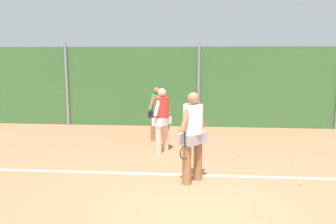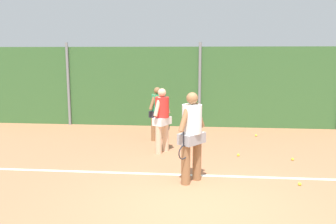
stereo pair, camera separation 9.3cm
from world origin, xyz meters
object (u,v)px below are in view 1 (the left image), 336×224
object	(u,v)px
player_backcourt_far	(157,111)
tennis_ball_3	(255,135)
tennis_ball_1	(292,159)
player_foreground_near	(193,133)
player_midcourt	(162,117)
tennis_ball_5	(238,155)
tennis_ball_2	(300,183)

from	to	relation	value
player_backcourt_far	tennis_ball_3	distance (m)	3.24
tennis_ball_1	tennis_ball_3	size ratio (longest dim) A/B	1.00
player_foreground_near	player_backcourt_far	xyz separation A→B (m)	(-1.12, 3.46, -0.13)
tennis_ball_1	player_midcourt	bearing A→B (deg)	172.47
player_backcourt_far	tennis_ball_5	bearing A→B (deg)	-86.37
tennis_ball_1	player_foreground_near	bearing A→B (deg)	-145.22
player_foreground_near	player_midcourt	world-z (taller)	player_foreground_near
player_midcourt	tennis_ball_1	size ratio (longest dim) A/B	25.67
player_midcourt	player_backcourt_far	bearing A→B (deg)	39.71
player_foreground_near	tennis_ball_1	bearing A→B (deg)	162.54
player_foreground_near	player_backcourt_far	world-z (taller)	player_foreground_near
tennis_ball_5	player_foreground_near	bearing A→B (deg)	-120.67
tennis_ball_3	tennis_ball_5	bearing A→B (deg)	-109.08
tennis_ball_3	tennis_ball_2	bearing A→B (deg)	-86.94
player_foreground_near	tennis_ball_3	world-z (taller)	player_foreground_near
tennis_ball_3	player_backcourt_far	bearing A→B (deg)	-166.76
tennis_ball_2	tennis_ball_5	xyz separation A→B (m)	(-1.00, 1.93, 0.00)
player_midcourt	tennis_ball_5	distance (m)	2.18
player_foreground_near	tennis_ball_1	distance (m)	3.11
player_backcourt_far	tennis_ball_5	xyz separation A→B (m)	(2.26, -1.53, -0.86)
player_midcourt	tennis_ball_2	bearing A→B (deg)	-98.03
player_foreground_near	tennis_ball_1	world-z (taller)	player_foreground_near
tennis_ball_2	tennis_ball_3	distance (m)	4.18
player_midcourt	player_backcourt_far	size ratio (longest dim) A/B	1.06
player_midcourt	tennis_ball_3	xyz separation A→B (m)	(2.75, 2.06, -0.92)
tennis_ball_5	player_backcourt_far	bearing A→B (deg)	145.84
player_backcourt_far	tennis_ball_2	xyz separation A→B (m)	(3.26, -3.46, -0.86)
player_midcourt	tennis_ball_3	bearing A→B (deg)	-25.70
player_foreground_near	tennis_ball_2	size ratio (longest dim) A/B	27.72
player_foreground_near	tennis_ball_3	size ratio (longest dim) A/B	27.72
tennis_ball_2	player_midcourt	bearing A→B (deg)	144.55
tennis_ball_3	tennis_ball_5	size ratio (longest dim) A/B	1.00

